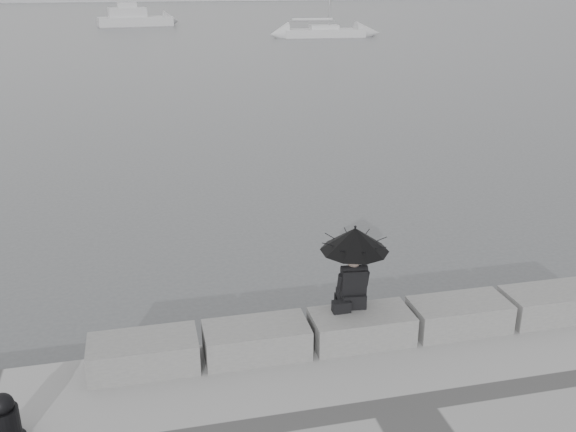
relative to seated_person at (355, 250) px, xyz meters
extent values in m
plane|color=#4A4D50|center=(0.06, 0.17, -1.99)|extent=(360.00, 360.00, 0.00)
cube|color=slate|center=(-3.34, -0.28, -1.24)|extent=(1.60, 0.80, 0.50)
cube|color=slate|center=(-1.64, -0.28, -1.24)|extent=(1.60, 0.80, 0.50)
cube|color=slate|center=(0.06, -0.28, -1.24)|extent=(1.60, 0.80, 0.50)
cube|color=slate|center=(1.76, -0.28, -1.24)|extent=(1.60, 0.80, 0.50)
cube|color=slate|center=(3.46, -0.28, -1.24)|extent=(1.60, 0.80, 0.50)
sphere|color=#726056|center=(0.00, 0.02, -0.21)|extent=(0.21, 0.21, 0.21)
cylinder|color=black|center=(0.00, 0.01, -0.14)|extent=(0.02, 0.02, 1.00)
cone|color=black|center=(0.00, 0.01, 0.17)|extent=(1.09, 1.09, 0.38)
sphere|color=black|center=(0.00, 0.01, 0.38)|extent=(0.04, 0.04, 0.04)
cube|color=black|center=(-0.24, -0.16, -0.89)|extent=(0.29, 0.16, 0.18)
cylinder|color=black|center=(-5.05, -1.54, -1.23)|extent=(0.36, 0.36, 0.51)
sphere|color=black|center=(-5.05, -1.54, -0.92)|extent=(0.29, 0.29, 0.29)
cube|color=silver|center=(15.84, 56.35, -1.64)|extent=(8.33, 2.90, 0.90)
cube|color=silver|center=(15.84, 56.35, -1.04)|extent=(2.96, 1.77, 0.50)
cylinder|color=#969699|center=(15.84, 56.35, -0.39)|extent=(4.61, 0.38, 0.10)
cube|color=silver|center=(-2.71, 75.91, -1.49)|extent=(9.22, 3.93, 1.20)
cube|color=silver|center=(-2.71, 75.91, -0.39)|extent=(4.72, 2.76, 1.20)
cube|color=silver|center=(-2.71, 75.91, 0.51)|extent=(2.42, 1.88, 0.60)
camera|label=1|loc=(-3.11, -8.71, 4.04)|focal=40.00mm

